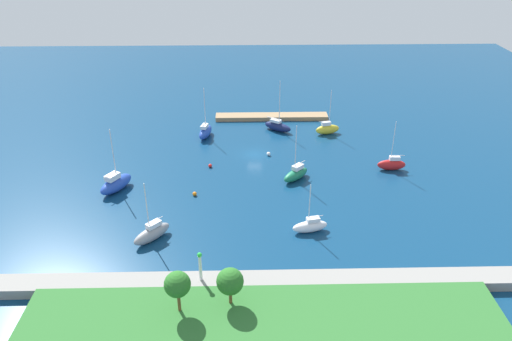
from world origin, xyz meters
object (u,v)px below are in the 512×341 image
(sailboat_green_inner_mooring, at_px, (296,174))
(park_tree_west, at_px, (177,285))
(sailboat_blue_off_beacon, at_px, (116,183))
(mooring_buoy_red, at_px, (210,166))
(mooring_buoy_orange, at_px, (195,194))
(sailboat_navy_center_basin, at_px, (278,126))
(park_tree_midwest, at_px, (230,281))
(sailboat_blue_west_end, at_px, (205,132))
(sailboat_gray_near_pier, at_px, (152,233))
(sailboat_red_far_south, at_px, (392,164))
(sailboat_white_east_end, at_px, (310,226))
(harbor_beacon, at_px, (200,264))
(pier_dock, at_px, (272,117))
(mooring_buoy_white, at_px, (269,154))
(sailboat_yellow_outer_mooring, at_px, (327,129))

(sailboat_green_inner_mooring, bearing_deg, park_tree_west, 18.52)
(sailboat_blue_off_beacon, xyz_separation_m, mooring_buoy_red, (-14.01, -7.42, -0.94))
(park_tree_west, bearing_deg, sailboat_green_inner_mooring, -116.45)
(park_tree_west, height_order, mooring_buoy_orange, park_tree_west)
(sailboat_navy_center_basin, xyz_separation_m, sailboat_blue_off_beacon, (26.34, 22.67, 0.27))
(park_tree_midwest, height_order, sailboat_blue_off_beacon, sailboat_blue_off_beacon)
(sailboat_blue_west_end, relative_size, mooring_buoy_red, 15.55)
(sailboat_gray_near_pier, relative_size, mooring_buoy_red, 13.92)
(sailboat_red_far_south, xyz_separation_m, sailboat_navy_center_basin, (17.93, -16.84, -0.06))
(sailboat_navy_center_basin, bearing_deg, sailboat_white_east_end, -50.70)
(harbor_beacon, relative_size, mooring_buoy_red, 6.02)
(sailboat_blue_off_beacon, bearing_deg, sailboat_gray_near_pier, -118.86)
(sailboat_gray_near_pier, bearing_deg, mooring_buoy_orange, -159.91)
(sailboat_navy_center_basin, xyz_separation_m, sailboat_white_east_end, (-2.22, 34.34, -0.09))
(sailboat_gray_near_pier, distance_m, sailboat_green_inner_mooring, 25.88)
(pier_dock, distance_m, sailboat_blue_off_beacon, 38.68)
(pier_dock, relative_size, mooring_buoy_white, 34.06)
(park_tree_west, height_order, sailboat_white_east_end, sailboat_white_east_end)
(harbor_beacon, xyz_separation_m, sailboat_navy_center_basin, (-11.57, -45.24, -2.41))
(mooring_buoy_red, bearing_deg, pier_dock, -117.99)
(sailboat_blue_west_end, height_order, sailboat_green_inner_mooring, sailboat_blue_west_end)
(sailboat_red_far_south, height_order, mooring_buoy_orange, sailboat_red_far_south)
(mooring_buoy_white, bearing_deg, pier_dock, -94.78)
(sailboat_blue_off_beacon, relative_size, mooring_buoy_orange, 15.88)
(sailboat_blue_west_end, relative_size, sailboat_white_east_end, 1.32)
(sailboat_red_far_south, relative_size, sailboat_blue_off_beacon, 0.86)
(sailboat_yellow_outer_mooring, bearing_deg, harbor_beacon, -129.18)
(sailboat_navy_center_basin, xyz_separation_m, mooring_buoy_orange, (14.15, 24.54, -0.66))
(sailboat_white_east_end, bearing_deg, harbor_beacon, 25.98)
(pier_dock, relative_size, sailboat_yellow_outer_mooring, 2.63)
(park_tree_west, bearing_deg, sailboat_red_far_south, -133.26)
(park_tree_midwest, bearing_deg, harbor_beacon, -48.63)
(sailboat_green_inner_mooring, bearing_deg, pier_dock, -129.54)
(sailboat_blue_west_end, xyz_separation_m, sailboat_navy_center_basin, (-13.93, -2.73, -0.16))
(mooring_buoy_orange, bearing_deg, harbor_beacon, 97.10)
(mooring_buoy_red, bearing_deg, sailboat_yellow_outer_mooring, -148.27)
(harbor_beacon, height_order, sailboat_gray_near_pier, sailboat_gray_near_pier)
(sailboat_white_east_end, relative_size, sailboat_blue_off_beacon, 0.72)
(sailboat_yellow_outer_mooring, distance_m, mooring_buoy_orange, 32.85)
(mooring_buoy_orange, bearing_deg, sailboat_white_east_end, 149.09)
(sailboat_yellow_outer_mooring, distance_m, sailboat_blue_off_beacon, 41.51)
(sailboat_gray_near_pier, xyz_separation_m, sailboat_blue_off_beacon, (7.63, -13.05, 0.19))
(park_tree_midwest, height_order, sailboat_blue_west_end, sailboat_blue_west_end)
(sailboat_navy_center_basin, bearing_deg, sailboat_green_inner_mooring, -49.54)
(harbor_beacon, xyz_separation_m, park_tree_west, (1.85, 4.93, 1.39))
(sailboat_gray_near_pier, height_order, sailboat_blue_off_beacon, sailboat_blue_off_beacon)
(mooring_buoy_red, bearing_deg, sailboat_green_inner_mooring, 162.08)
(pier_dock, distance_m, sailboat_gray_near_pier, 45.76)
(harbor_beacon, bearing_deg, sailboat_yellow_outer_mooring, -115.85)
(sailboat_yellow_outer_mooring, bearing_deg, sailboat_white_east_end, -115.91)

